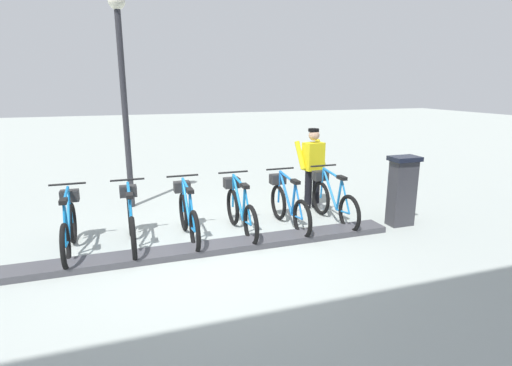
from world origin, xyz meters
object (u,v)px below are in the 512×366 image
Objects in this scene: bike_docked_3 at (188,214)px; worker_near_rack at (313,165)px; payment_kiosk at (402,190)px; bike_docked_5 at (69,226)px; bike_docked_0 at (332,199)px; lamp_post at (122,73)px; bike_docked_1 at (288,204)px; bike_docked_2 at (240,209)px; bike_docked_4 at (131,220)px.

bike_docked_3 is 2.92m from worker_near_rack.
worker_near_rack is (1.46, 1.07, 0.24)m from payment_kiosk.
payment_kiosk is 1.83m from worker_near_rack.
bike_docked_5 is at bearing 101.12° from worker_near_rack.
lamp_post is at bearing 57.90° from bike_docked_0.
bike_docked_1 is 1.04× the size of worker_near_rack.
lamp_post is (2.22, 1.73, 2.31)m from bike_docked_2.
lamp_post reaches higher than bike_docked_3.
worker_near_rack is (0.89, -4.54, 0.48)m from bike_docked_5.
worker_near_rack is 0.39× the size of lamp_post.
bike_docked_5 is at bearing 84.18° from payment_kiosk.
bike_docked_4 is 3.20m from lamp_post.
bike_docked_2 is 0.41× the size of lamp_post.
bike_docked_3 is at bearing -159.63° from lamp_post.
bike_docked_2 is at bearing 90.00° from bike_docked_0.
bike_docked_0 is 0.41× the size of lamp_post.
payment_kiosk is at bearing -117.61° from bike_docked_0.
bike_docked_3 and bike_docked_4 have the same top height.
bike_docked_4 is 3.78m from worker_near_rack.
bike_docked_0 is 3.61m from bike_docked_4.
payment_kiosk is 4.75m from bike_docked_4.
lamp_post is (2.22, 2.63, 2.31)m from bike_docked_1.
worker_near_rack reaches higher than bike_docked_0.
bike_docked_0 and bike_docked_1 have the same top height.
bike_docked_2 is at bearing -90.00° from bike_docked_5.
bike_docked_4 is at bearing -90.00° from bike_docked_5.
bike_docked_2 is 1.00× the size of bike_docked_3.
bike_docked_3 is 0.90m from bike_docked_4.
bike_docked_2 and bike_docked_4 have the same top height.
lamp_post reaches higher than bike_docked_0.
bike_docked_0 and bike_docked_3 have the same top height.
bike_docked_1 is 1.00× the size of bike_docked_4.
worker_near_rack reaches higher than bike_docked_2.
bike_docked_1 is 1.00× the size of bike_docked_2.
bike_docked_1 is 1.00× the size of bike_docked_3.
bike_docked_5 is 0.41× the size of lamp_post.
bike_docked_5 is at bearing 156.07° from lamp_post.
lamp_post is (2.22, -0.98, 2.31)m from bike_docked_5.
bike_docked_4 is (0.00, 2.71, 0.00)m from bike_docked_1.
bike_docked_1 and bike_docked_2 have the same top height.
bike_docked_2 is 1.00× the size of bike_docked_5.
payment_kiosk is 0.74× the size of bike_docked_1.
bike_docked_2 is (0.00, 0.90, 0.00)m from bike_docked_1.
worker_near_rack is at bearing 36.09° from payment_kiosk.
worker_near_rack is (0.89, -2.74, 0.48)m from bike_docked_3.
bike_docked_1 is at bearing 90.00° from bike_docked_0.
bike_docked_0 is (0.57, 1.09, -0.24)m from payment_kiosk.
bike_docked_3 is at bearing -90.00° from bike_docked_5.
bike_docked_5 is at bearing 90.00° from bike_docked_4.
bike_docked_0 is 4.52m from bike_docked_5.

